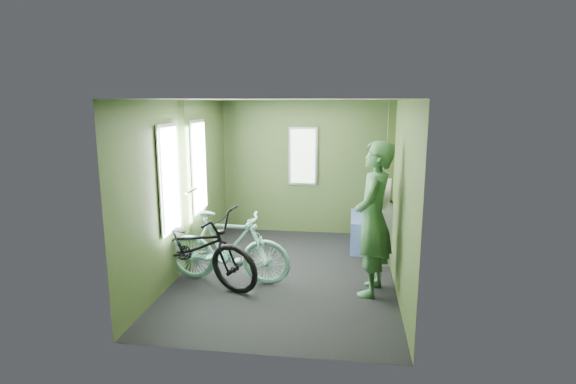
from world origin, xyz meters
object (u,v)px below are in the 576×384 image
bicycle_black (194,284)px  bicycle_mint (229,283)px  bench_seat (370,228)px  waste_box (380,231)px  passenger (373,219)px

bicycle_black → bicycle_mint: bicycle_black is taller
bicycle_black → bench_seat: bench_seat is taller
bicycle_mint → waste_box: 2.26m
waste_box → bench_seat: (-0.11, 0.69, -0.15)m
bicycle_mint → waste_box: size_ratio=1.72×
bicycle_black → bench_seat: size_ratio=1.82×
waste_box → bicycle_mint: bearing=-151.9°
bicycle_black → passenger: passenger is taller
bicycle_black → waste_box: bearing=-43.3°
waste_box → bench_seat: size_ratio=0.88×
waste_box → bench_seat: 0.71m
waste_box → bench_seat: bench_seat is taller
bicycle_black → bicycle_mint: size_ratio=1.20×
passenger → bench_seat: passenger is taller
bicycle_black → bench_seat: bearing=-30.0°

